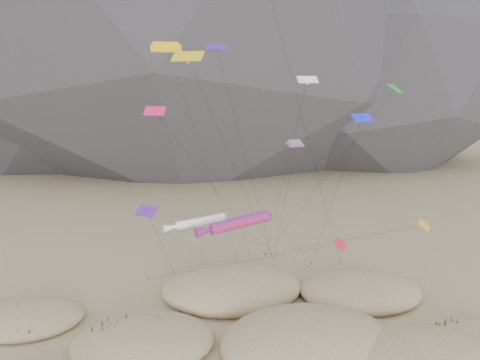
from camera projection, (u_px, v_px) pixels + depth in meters
name	position (u px, v px, depth m)	size (l,w,h in m)	color
dunes	(264.00, 339.00, 40.32)	(50.35, 34.21, 4.08)	#CCB789
dune_grass	(248.00, 338.00, 40.27)	(40.56, 28.43, 1.41)	black
kite_stakes	(247.00, 264.00, 59.49)	(24.37, 5.79, 0.30)	#3F2D1E
rainbow_tube_kite	(237.00, 223.00, 40.71)	(8.77, 16.46, 11.26)	#FF221A
white_tube_kite	(197.00, 222.00, 42.15)	(5.82, 14.16, 10.74)	white
orange_parafoil	(167.00, 50.00, 43.36)	(10.39, 12.86, 26.29)	#FFB70D
multi_parafoil	(295.00, 146.00, 47.99)	(2.08, 10.33, 16.88)	#FF1A1F
delta_kites	(283.00, 120.00, 44.53)	(29.30, 21.53, 32.43)	#571A9D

